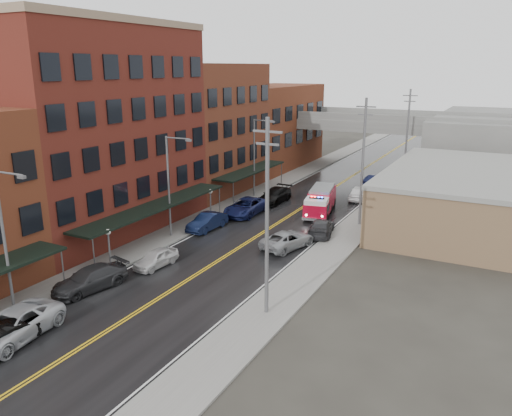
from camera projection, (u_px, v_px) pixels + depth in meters
The scene contains 32 objects.
road at pixel (269, 229), 46.71m from camera, with size 11.00×160.00×0.02m, color black.
sidewalk_left at pixel (203, 218), 49.94m from camera, with size 3.00×160.00×0.15m, color slate.
sidewalk_right at pixel (344, 240), 43.44m from camera, with size 3.00×160.00×0.15m, color slate.
curb_left at pixel (217, 220), 49.20m from camera, with size 0.30×160.00×0.15m, color gray.
curb_right at pixel (326, 238), 44.18m from camera, with size 0.30×160.00×0.15m, color gray.
brick_building_b at pixel (100, 133), 44.19m from camera, with size 9.00×20.00×18.00m, color maroon.
brick_building_c at pixel (208, 129), 59.53m from camera, with size 9.00×15.00×15.00m, color brown.
brick_building_far at pixel (272, 126), 74.86m from camera, with size 9.00×20.00×12.00m, color brown.
tan_building at pixel (466, 199), 47.44m from camera, with size 14.00×22.00×5.00m, color olive.
right_far_block at pixel (503, 143), 71.73m from camera, with size 18.00×30.00×8.00m, color slate.
awning_1 at pixel (156, 206), 43.25m from camera, with size 2.60×18.00×3.09m.
awning_2 at pixel (251, 170), 58.18m from camera, with size 2.60×13.00×3.09m.
globe_lamp_1 at pixel (109, 239), 36.98m from camera, with size 0.44×0.44×3.12m.
globe_lamp_2 at pixel (210, 197), 48.92m from camera, with size 0.44×0.44×3.12m.
street_lamp_0 at pixel (6, 233), 29.44m from camera, with size 2.64×0.22×9.00m.
street_lamp_1 at pixel (171, 180), 43.09m from camera, with size 2.64×0.22×9.00m.
street_lamp_2 at pixel (256, 153), 56.73m from camera, with size 2.64×0.22×9.00m.
utility_pole_0 at pixel (267, 216), 28.99m from camera, with size 1.80×0.24×12.00m.
utility_pole_1 at pixel (363, 161), 46.05m from camera, with size 1.80×0.24×12.00m.
utility_pole_2 at pixel (407, 135), 63.10m from camera, with size 1.80×0.24×12.00m.
overpass at pixel (366, 129), 72.36m from camera, with size 40.00×10.00×7.50m.
fire_truck at pixel (320, 201), 51.05m from camera, with size 3.97×7.50×2.62m.
parked_car_left_2 at pixel (13, 326), 27.60m from camera, with size 2.75×5.97×1.66m, color #B5B8BD.
parked_car_left_3 at pixel (90, 279), 33.87m from camera, with size 2.16×5.32×1.54m, color #2A2B2D.
parked_car_left_4 at pixel (156, 258), 37.81m from camera, with size 1.58×3.93×1.34m, color silver.
parked_car_left_5 at pixel (207, 222), 46.33m from camera, with size 1.63×4.68×1.54m, color #0E1734.
parked_car_left_6 at pixel (246, 207), 51.07m from camera, with size 2.76×5.99×1.66m, color #121845.
parked_car_left_7 at pixel (275, 195), 55.68m from camera, with size 2.24×5.51×1.60m, color black.
parked_car_right_0 at pixel (288, 240), 41.72m from camera, with size 2.40×5.22×1.45m, color gray.
parked_car_right_1 at pixel (321, 227), 44.88m from camera, with size 2.01×4.95×1.44m, color #2B2B2E.
parked_car_right_2 at pixel (359, 193), 56.75m from camera, with size 1.92×4.78×1.63m, color white.
parked_car_right_3 at pixel (377, 181), 62.64m from camera, with size 1.67×4.79×1.58m, color black.
Camera 1 is at (19.47, -9.91, 14.68)m, focal length 35.00 mm.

